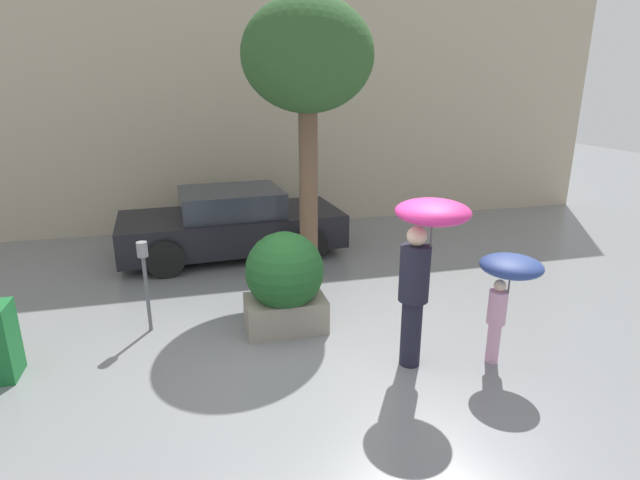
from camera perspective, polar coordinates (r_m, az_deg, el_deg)
name	(u,v)px	position (r m, az deg, el deg)	size (l,w,h in m)	color
ground_plane	(299,367)	(6.16, -2.40, -14.26)	(40.00, 40.00, 0.00)	slate
building_facade	(236,94)	(11.68, -9.53, 16.08)	(18.00, 0.30, 6.00)	#B7A88E
planter_box	(285,280)	(6.73, -4.04, -4.61)	(1.08, 1.05, 1.38)	gray
person_adult	(424,248)	(5.68, 11.81, -0.93)	(0.83, 0.83, 2.04)	#1E1E2D
person_child	(508,278)	(6.13, 20.66, -4.13)	(0.71, 0.71, 1.36)	#D199B7
parked_car_near	(232,224)	(9.94, -10.02, 1.85)	(4.34, 2.27, 1.29)	black
street_tree	(308,61)	(8.19, -1.44, 19.81)	(2.06, 2.06, 4.53)	brown
parking_meter	(144,268)	(6.99, -19.45, -3.01)	(0.14, 0.14, 1.27)	#595B60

